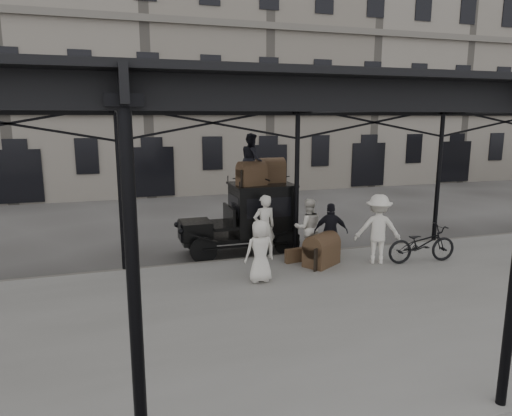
{
  "coord_description": "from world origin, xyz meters",
  "views": [
    {
      "loc": [
        -5.12,
        -10.38,
        4.19
      ],
      "look_at": [
        -1.39,
        1.6,
        1.7
      ],
      "focal_mm": 32.0,
      "sensor_mm": 36.0,
      "label": 1
    }
  ],
  "objects_px": {
    "porter_official": "(331,232)",
    "steamer_trunk_roof_near": "(252,175)",
    "taxi": "(252,215)",
    "porter_left": "(264,227)",
    "bicycle": "(422,244)",
    "steamer_trunk_platform": "(322,252)"
  },
  "relations": [
    {
      "from": "taxi",
      "to": "porter_left",
      "type": "distance_m",
      "value": 1.17
    },
    {
      "from": "porter_left",
      "to": "steamer_trunk_roof_near",
      "type": "xyz_separation_m",
      "value": [
        -0.11,
        0.92,
        1.4
      ]
    },
    {
      "from": "taxi",
      "to": "steamer_trunk_platform",
      "type": "distance_m",
      "value": 2.71
    },
    {
      "from": "porter_official",
      "to": "steamer_trunk_roof_near",
      "type": "xyz_separation_m",
      "value": [
        -1.88,
        1.63,
        1.51
      ]
    },
    {
      "from": "porter_left",
      "to": "steamer_trunk_roof_near",
      "type": "bearing_deg",
      "value": -90.65
    },
    {
      "from": "porter_left",
      "to": "porter_official",
      "type": "relative_size",
      "value": 1.13
    },
    {
      "from": "taxi",
      "to": "steamer_trunk_roof_near",
      "type": "distance_m",
      "value": 1.31
    },
    {
      "from": "steamer_trunk_roof_near",
      "to": "steamer_trunk_platform",
      "type": "relative_size",
      "value": 0.81
    },
    {
      "from": "porter_left",
      "to": "bicycle",
      "type": "xyz_separation_m",
      "value": [
        4.14,
        -1.69,
        -0.4
      ]
    },
    {
      "from": "steamer_trunk_platform",
      "to": "steamer_trunk_roof_near",
      "type": "bearing_deg",
      "value": 92.23
    },
    {
      "from": "porter_left",
      "to": "porter_official",
      "type": "xyz_separation_m",
      "value": [
        1.78,
        -0.71,
        -0.11
      ]
    },
    {
      "from": "porter_official",
      "to": "bicycle",
      "type": "distance_m",
      "value": 2.57
    },
    {
      "from": "bicycle",
      "to": "steamer_trunk_platform",
      "type": "bearing_deg",
      "value": 82.45
    },
    {
      "from": "taxi",
      "to": "porter_left",
      "type": "bearing_deg",
      "value": -88.81
    },
    {
      "from": "porter_official",
      "to": "bicycle",
      "type": "relative_size",
      "value": 0.81
    },
    {
      "from": "taxi",
      "to": "bicycle",
      "type": "relative_size",
      "value": 1.79
    },
    {
      "from": "bicycle",
      "to": "steamer_trunk_platform",
      "type": "height_order",
      "value": "bicycle"
    },
    {
      "from": "porter_left",
      "to": "steamer_trunk_platform",
      "type": "xyz_separation_m",
      "value": [
        1.32,
        -1.08,
        -0.56
      ]
    },
    {
      "from": "porter_official",
      "to": "bicycle",
      "type": "bearing_deg",
      "value": 177.56
    },
    {
      "from": "steamer_trunk_roof_near",
      "to": "steamer_trunk_platform",
      "type": "height_order",
      "value": "steamer_trunk_roof_near"
    },
    {
      "from": "porter_left",
      "to": "bicycle",
      "type": "bearing_deg",
      "value": 150.64
    },
    {
      "from": "porter_left",
      "to": "steamer_trunk_platform",
      "type": "bearing_deg",
      "value": 133.6
    }
  ]
}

